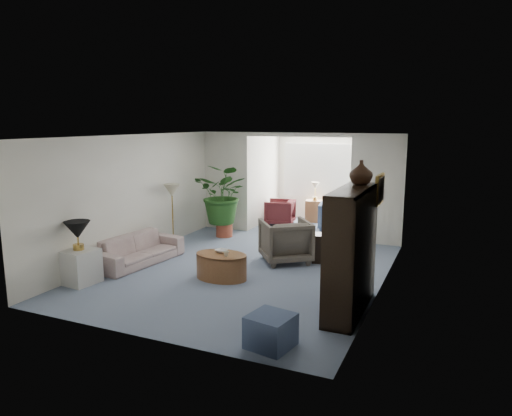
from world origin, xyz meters
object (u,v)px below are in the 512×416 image
at_px(entertainment_cabinet, 351,251).
at_px(sunroom_table, 315,211).
at_px(sofa, 139,249).
at_px(floor_lamp, 172,190).
at_px(coffee_cup, 226,254).
at_px(sunroom_chair_maroon, 280,212).
at_px(wingback_chair, 286,241).
at_px(side_table_dark, 324,248).
at_px(ottoman, 271,331).
at_px(coffee_bowl, 221,251).
at_px(framed_picture, 381,189).
at_px(sunroom_chair_blue, 334,216).
at_px(table_lamp, 77,230).
at_px(coffee_table, 221,266).
at_px(cabinet_urn, 361,172).
at_px(plant_pot, 224,230).
at_px(end_table, 80,266).

xyz_separation_m(entertainment_cabinet, sunroom_table, (-2.29, 5.85, -0.61)).
distance_m(sofa, floor_lamp, 1.75).
xyz_separation_m(coffee_cup, sunroom_chair_maroon, (-0.78, 4.67, -0.15)).
bearing_deg(sunroom_chair_maroon, wingback_chair, 13.42).
relative_size(side_table_dark, ottoman, 1.10).
bearing_deg(coffee_bowl, framed_picture, 6.90).
bearing_deg(sunroom_chair_blue, wingback_chair, 167.38).
relative_size(floor_lamp, sunroom_table, 0.60).
xyz_separation_m(table_lamp, coffee_bowl, (2.07, 1.30, -0.47)).
distance_m(table_lamp, ottoman, 4.04).
bearing_deg(entertainment_cabinet, table_lamp, -171.53).
height_order(ottoman, sunroom_chair_blue, sunroom_chair_blue).
bearing_deg(framed_picture, sunroom_table, 117.22).
relative_size(table_lamp, sunroom_table, 0.73).
bearing_deg(sunroom_table, coffee_table, -91.26).
height_order(coffee_table, entertainment_cabinet, entertainment_cabinet).
distance_m(side_table_dark, sunroom_chair_blue, 2.89).
distance_m(side_table_dark, cabinet_urn, 2.66).
distance_m(coffee_table, sunroom_chair_maroon, 4.62).
bearing_deg(wingback_chair, coffee_bowl, 24.17).
distance_m(floor_lamp, ottoman, 5.39).
height_order(table_lamp, sunroom_chair_blue, table_lamp).
bearing_deg(sofa, entertainment_cabinet, -92.53).
xyz_separation_m(coffee_table, ottoman, (1.77, -2.04, -0.02)).
bearing_deg(plant_pot, cabinet_urn, -36.45).
bearing_deg(floor_lamp, wingback_chair, -3.55).
relative_size(sofa, end_table, 3.22).
relative_size(coffee_cup, cabinet_urn, 0.27).
height_order(side_table_dark, plant_pot, side_table_dark).
bearing_deg(sofa, end_table, 177.93).
distance_m(framed_picture, sunroom_table, 5.68).
bearing_deg(wingback_chair, cabinet_urn, 103.01).
height_order(end_table, sunroom_table, sunroom_table).
xyz_separation_m(sofa, ottoman, (3.69, -2.18, -0.07)).
xyz_separation_m(end_table, plant_pot, (0.72, 3.98, -0.14)).
distance_m(coffee_bowl, sunroom_table, 5.23).
bearing_deg(end_table, sunroom_chair_maroon, 75.58).
distance_m(end_table, cabinet_urn, 4.98).
xyz_separation_m(sofa, table_lamp, (-0.20, -1.35, 0.67)).
bearing_deg(framed_picture, end_table, -161.12).
height_order(side_table_dark, sunroom_table, sunroom_table).
height_order(sofa, end_table, end_table).
xyz_separation_m(plant_pot, sunroom_chair_maroon, (0.76, 1.79, 0.18)).
bearing_deg(end_table, sofa, 81.57).
bearing_deg(side_table_dark, cabinet_urn, -59.77).
distance_m(cabinet_urn, sunroom_table, 6.06).
relative_size(coffee_table, coffee_bowl, 4.48).
height_order(table_lamp, side_table_dark, table_lamp).
xyz_separation_m(end_table, floor_lamp, (0.04, 2.80, 0.95)).
relative_size(floor_lamp, coffee_cup, 3.67).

